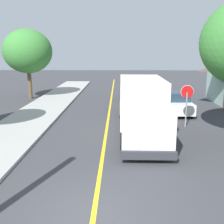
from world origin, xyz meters
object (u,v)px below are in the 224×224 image
parked_car_near (131,103)px  parked_car_mid (131,91)px  box_truck (142,106)px  street_tree_down_block (28,51)px  parked_van_across (177,103)px  stop_sign (187,98)px

parked_car_near → parked_car_mid: (0.23, 5.89, 0.00)m
box_truck → parked_car_near: box_truck is taller
parked_car_mid → street_tree_down_block: size_ratio=0.65×
parked_car_near → street_tree_down_block: bearing=148.2°
box_truck → parked_van_across: size_ratio=1.63×
parked_van_across → parked_car_near: bearing=178.3°
parked_car_mid → box_truck: bearing=-89.7°
parked_car_near → parked_van_across: bearing=-1.7°
box_truck → parked_van_across: bearing=61.6°
parked_van_across → stop_sign: (-0.22, -3.78, 1.06)m
parked_van_across → stop_sign: size_ratio=1.66×
parked_van_across → street_tree_down_block: street_tree_down_block is taller
parked_car_near → stop_sign: size_ratio=1.68×
parked_car_near → parked_van_across: same height
box_truck → parked_car_near: 6.05m
stop_sign → street_tree_down_block: size_ratio=0.39×
parked_car_mid → stop_sign: bearing=-72.8°
parked_car_near → street_tree_down_block: (-9.86, 6.11, 3.86)m
parked_van_across → street_tree_down_block: bearing=155.0°
parked_car_mid → stop_sign: stop_sign is taller
box_truck → parked_car_near: size_ratio=1.62×
stop_sign → street_tree_down_block: bearing=142.7°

